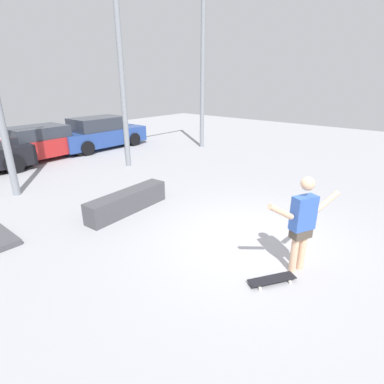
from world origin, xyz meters
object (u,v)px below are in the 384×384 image
(skateboarder, at_px, (302,221))
(parked_car_red, at_px, (42,143))
(skateboard, at_px, (272,279))
(grind_box, at_px, (128,202))
(parked_car_blue, at_px, (101,133))

(skateboarder, distance_m, parked_car_red, 11.50)
(skateboard, relative_size, grind_box, 0.34)
(skateboard, distance_m, parked_car_red, 11.41)
(grind_box, bearing_deg, skateboarder, -85.72)
(grind_box, xyz_separation_m, parked_car_blue, (3.99, 7.06, 0.45))
(skateboarder, xyz_separation_m, parked_car_blue, (3.66, 11.40, -0.26))
(skateboard, xyz_separation_m, grind_box, (0.29, 4.18, 0.20))
(parked_car_red, distance_m, parked_car_blue, 2.85)
(skateboarder, distance_m, skateboard, 1.11)
(parked_car_red, bearing_deg, skateboard, -100.28)
(grind_box, bearing_deg, parked_car_red, 80.97)
(skateboarder, distance_m, grind_box, 4.40)
(skateboarder, xyz_separation_m, skateboard, (-0.62, 0.16, -0.91))
(skateboarder, relative_size, grind_box, 0.74)
(grind_box, height_order, parked_car_blue, parked_car_blue)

